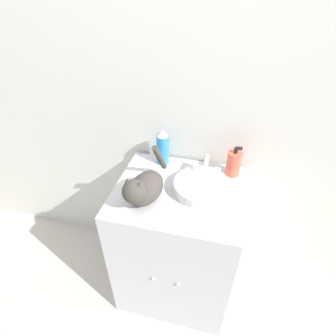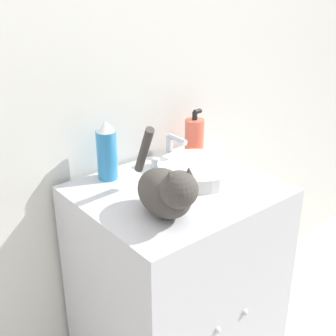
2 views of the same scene
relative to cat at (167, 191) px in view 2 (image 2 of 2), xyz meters
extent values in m
cube|color=silver|center=(0.14, 0.44, 0.33)|extent=(6.00, 0.05, 2.50)
cube|color=silver|center=(0.14, 0.12, -0.50)|extent=(0.64, 0.55, 0.84)
sphere|color=silver|center=(0.08, -0.16, -0.46)|extent=(0.02, 0.02, 0.02)
sphere|color=silver|center=(0.20, -0.16, -0.46)|extent=(0.02, 0.02, 0.02)
cylinder|color=white|center=(0.25, 0.14, -0.06)|extent=(0.28, 0.28, 0.05)
cylinder|color=silver|center=(0.25, 0.30, -0.03)|extent=(0.02, 0.02, 0.11)
cylinder|color=silver|center=(0.25, 0.25, 0.02)|extent=(0.02, 0.09, 0.02)
cylinder|color=white|center=(0.19, 0.30, -0.07)|extent=(0.03, 0.03, 0.03)
cylinder|color=white|center=(0.32, 0.30, -0.07)|extent=(0.03, 0.03, 0.03)
ellipsoid|color=#47423D|center=(0.00, 0.02, -0.02)|extent=(0.19, 0.25, 0.14)
sphere|color=#47423D|center=(-0.02, -0.07, 0.04)|extent=(0.13, 0.13, 0.11)
cone|color=#47423D|center=(-0.05, -0.07, 0.08)|extent=(0.04, 0.04, 0.04)
cone|color=#47423D|center=(0.01, -0.08, 0.08)|extent=(0.04, 0.04, 0.04)
cylinder|color=#47423D|center=(0.03, 0.16, 0.07)|extent=(0.05, 0.13, 0.18)
cylinder|color=#EF6047|center=(0.39, 0.32, -0.02)|extent=(0.08, 0.08, 0.14)
cylinder|color=black|center=(0.39, 0.32, 0.07)|extent=(0.02, 0.02, 0.03)
cylinder|color=black|center=(0.41, 0.32, 0.08)|extent=(0.03, 0.02, 0.02)
cylinder|color=#338CCC|center=(0.00, 0.33, 0.00)|extent=(0.07, 0.07, 0.17)
cone|color=white|center=(0.00, 0.33, 0.11)|extent=(0.06, 0.06, 0.04)
camera|label=1|loc=(0.32, -0.86, 0.79)|focal=28.00mm
camera|label=2|loc=(-0.77, -0.95, 0.63)|focal=50.00mm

